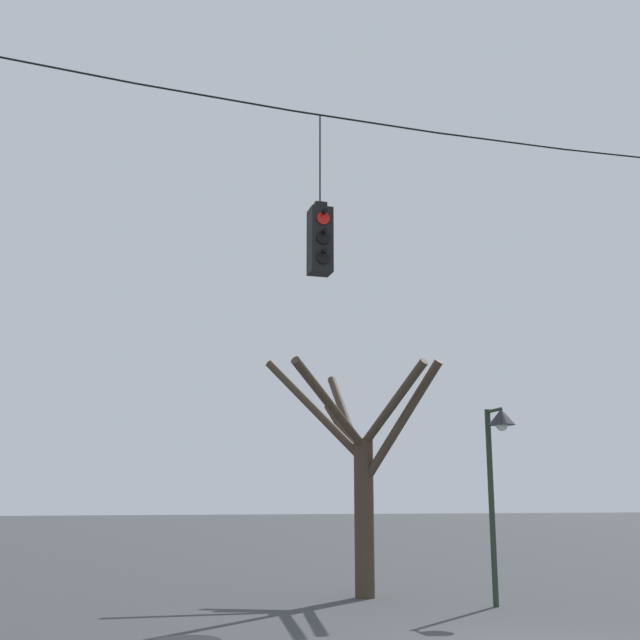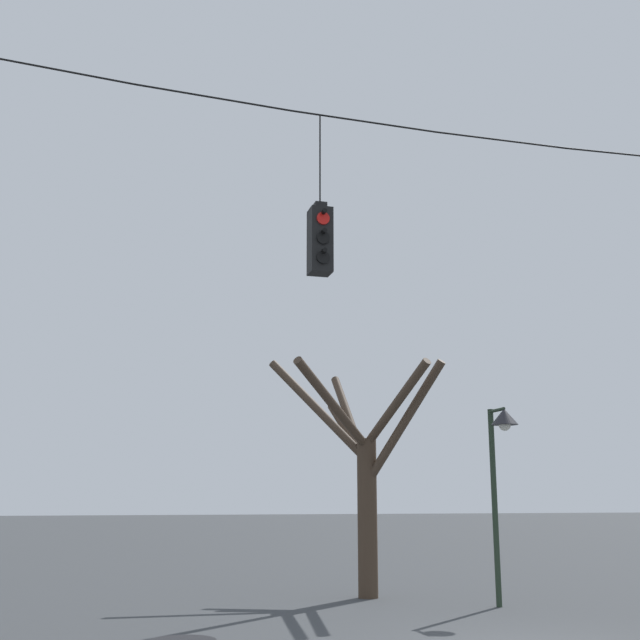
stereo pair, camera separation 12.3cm
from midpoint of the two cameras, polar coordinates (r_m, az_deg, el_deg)
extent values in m
cylinder|color=black|center=(12.97, -18.35, 16.62)|extent=(2.44, 0.03, 0.20)
cylinder|color=black|center=(12.95, -7.16, 15.40)|extent=(2.44, 0.03, 0.14)
cylinder|color=black|center=(13.40, 3.53, 13.90)|extent=(2.44, 0.03, 0.09)
cylinder|color=black|center=(14.29, 13.08, 12.34)|extent=(2.44, 0.03, 0.03)
cylinder|color=black|center=(15.53, 21.20, 10.92)|extent=(2.44, 0.03, 0.09)
cube|color=black|center=(12.39, 0.29, 5.61)|extent=(0.34, 0.34, 1.04)
cube|color=black|center=(12.58, 0.28, 8.08)|extent=(0.19, 0.19, 0.10)
cylinder|color=black|center=(12.88, 0.28, 11.40)|extent=(0.02, 0.02, 1.49)
cylinder|color=red|center=(12.33, 0.51, 7.25)|extent=(0.20, 0.03, 0.20)
cylinder|color=black|center=(12.32, 0.57, 7.71)|extent=(0.07, 0.12, 0.07)
cylinder|color=black|center=(12.22, 0.52, 5.88)|extent=(0.20, 0.03, 0.20)
cylinder|color=black|center=(12.21, 0.57, 6.34)|extent=(0.07, 0.12, 0.07)
cylinder|color=black|center=(12.13, 0.52, 4.48)|extent=(0.20, 0.03, 0.20)
cylinder|color=black|center=(12.11, 0.58, 4.95)|extent=(0.07, 0.12, 0.07)
cylinder|color=#233323|center=(17.62, 12.52, -12.76)|extent=(0.12, 0.12, 4.04)
cylinder|color=#233323|center=(17.45, 12.68, -6.27)|extent=(0.07, 0.61, 0.07)
cone|color=#232328|center=(17.16, 13.18, -6.71)|extent=(0.56, 0.56, 0.33)
sphere|color=silver|center=(17.15, 13.20, -7.27)|extent=(0.25, 0.25, 0.25)
cylinder|color=#423326|center=(18.78, 3.58, -13.79)|extent=(0.45, 0.45, 3.52)
cylinder|color=#423326|center=(18.30, 6.17, -7.31)|extent=(1.50, 1.87, 2.75)
cylinder|color=#423326|center=(19.32, 0.02, -6.39)|extent=(2.18, 1.74, 2.56)
cylinder|color=#423326|center=(18.13, 5.61, -5.99)|extent=(1.02, 2.09, 1.86)
cylinder|color=#423326|center=(17.74, 1.18, -6.12)|extent=(2.28, 1.97, 1.84)
cylinder|color=#423326|center=(19.37, 2.22, -8.07)|extent=(0.72, 1.49, 1.59)
cylinder|color=#423326|center=(19.84, 2.32, -7.20)|extent=(0.36, 2.27, 2.50)
camera|label=1|loc=(0.06, -89.71, -0.07)|focal=45.00mm
camera|label=2|loc=(0.06, 90.29, 0.07)|focal=45.00mm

